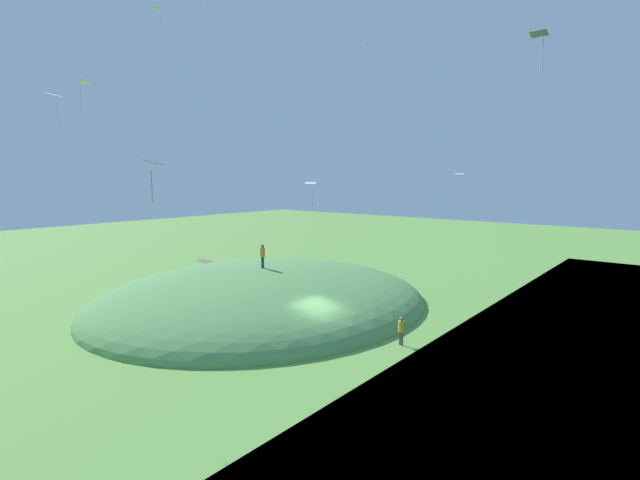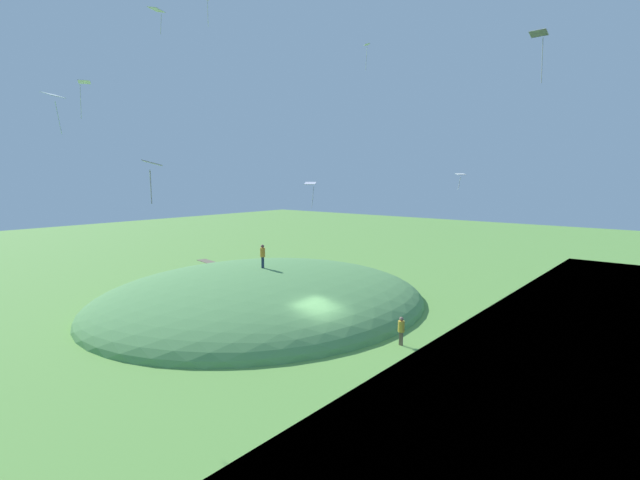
{
  "view_description": "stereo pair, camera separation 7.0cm",
  "coord_description": "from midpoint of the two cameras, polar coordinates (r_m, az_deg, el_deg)",
  "views": [
    {
      "loc": [
        -17.19,
        21.07,
        9.56
      ],
      "look_at": [
        3.27,
        -4.05,
        5.19
      ],
      "focal_mm": 26.12,
      "sensor_mm": 36.0,
      "label": 1
    },
    {
      "loc": [
        -17.24,
        21.03,
        9.56
      ],
      "look_at": [
        3.27,
        -4.05,
        5.19
      ],
      "focal_mm": 26.12,
      "sensor_mm": 36.0,
      "label": 2
    }
  ],
  "objects": [
    {
      "name": "person_on_hilltop",
      "position": [
        27.42,
        9.88,
        -10.5
      ],
      "size": [
        0.42,
        0.42,
        1.67
      ],
      "rotation": [
        0.0,
        0.0,
        6.16
      ],
      "color": "brown",
      "rests_on": "ground_plane"
    },
    {
      "name": "ground_plane",
      "position": [
        28.83,
        -0.11,
        -11.69
      ],
      "size": [
        160.0,
        160.0,
        0.0
      ],
      "primitive_type": "plane",
      "color": "#649C44"
    },
    {
      "name": "kite_2",
      "position": [
        24.99,
        -1.19,
        6.69
      ],
      "size": [
        0.72,
        0.64,
        1.38
      ],
      "color": "white"
    },
    {
      "name": "kite_3",
      "position": [
        16.06,
        -19.88,
        8.65
      ],
      "size": [
        1.06,
        0.98,
        1.42
      ],
      "color": "white"
    },
    {
      "name": "kite_0",
      "position": [
        24.68,
        25.23,
        21.46
      ],
      "size": [
        0.75,
        0.56,
        2.23
      ],
      "color": "silver"
    },
    {
      "name": "kite_7",
      "position": [
        28.85,
        -29.92,
        14.94
      ],
      "size": [
        1.08,
        1.22,
        2.06
      ],
      "color": "white"
    },
    {
      "name": "person_near_shore",
      "position": [
        35.87,
        -7.11,
        -1.61
      ],
      "size": [
        0.44,
        0.44,
        1.82
      ],
      "rotation": [
        0.0,
        0.0,
        4.88
      ],
      "color": "#1E2C47",
      "rests_on": "grass_hill"
    },
    {
      "name": "kite_8",
      "position": [
        30.69,
        -27.07,
        16.44
      ],
      "size": [
        0.7,
        0.77,
        2.13
      ],
      "color": "white"
    },
    {
      "name": "grass_hill",
      "position": [
        36.61,
        -7.12,
        -7.52
      ],
      "size": [
        23.99,
        26.76,
        5.3
      ],
      "primitive_type": "ellipsoid",
      "color": "#589250",
      "rests_on": "ground_plane"
    },
    {
      "name": "dirt_path",
      "position": [
        51.71,
        -12.05,
        -3.13
      ],
      "size": [
        10.28,
        3.17,
        0.04
      ],
      "primitive_type": "cube",
      "rotation": [
        0.0,
        0.0,
        -0.2
      ],
      "color": "#695F4E",
      "rests_on": "ground_plane"
    },
    {
      "name": "kite_1",
      "position": [
        43.87,
        5.67,
        22.38
      ],
      "size": [
        0.74,
        0.73,
        2.13
      ],
      "color": "silver"
    },
    {
      "name": "kite_6",
      "position": [
        33.19,
        16.77,
        7.61
      ],
      "size": [
        0.71,
        0.75,
        1.1
      ],
      "color": "white"
    },
    {
      "name": "kite_9",
      "position": [
        33.33,
        -19.45,
        24.99
      ],
      "size": [
        0.96,
        1.13,
        1.5
      ],
      "color": "silver"
    }
  ]
}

